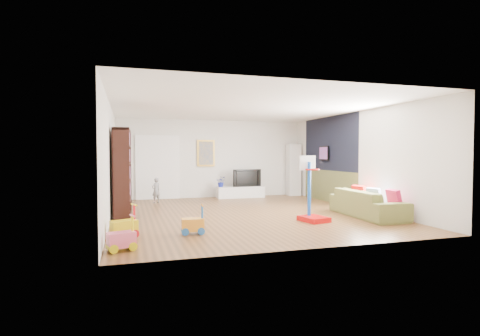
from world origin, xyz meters
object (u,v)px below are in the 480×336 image
object	(u,v)px
bookshelf	(122,173)
basketball_hoop	(314,188)
media_console	(241,192)
sofa	(367,203)

from	to	relation	value
bookshelf	basketball_hoop	world-z (taller)	bookshelf
media_console	basketball_hoop	size ratio (longest dim) A/B	1.11
sofa	basketball_hoop	size ratio (longest dim) A/B	1.48
bookshelf	basketball_hoop	xyz separation A→B (m)	(4.14, -1.88, -0.31)
media_console	sofa	distance (m)	4.97
bookshelf	sofa	size ratio (longest dim) A/B	0.96
media_console	bookshelf	distance (m)	4.96
sofa	basketball_hoop	xyz separation A→B (m)	(-1.57, -0.23, 0.42)
media_console	sofa	xyz separation A→B (m)	(1.84, -4.62, 0.13)
media_console	bookshelf	size ratio (longest dim) A/B	0.79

